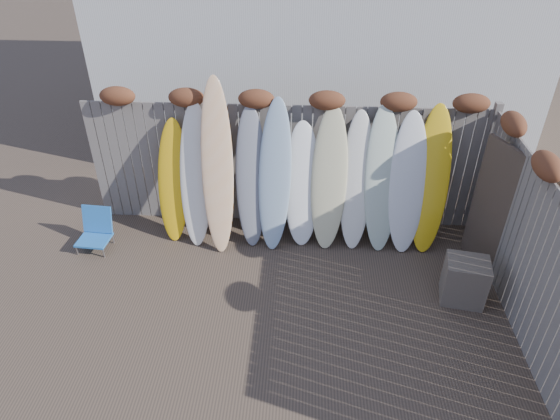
# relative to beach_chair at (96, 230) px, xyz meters

# --- Properties ---
(ground) EXTENTS (80.00, 80.00, 0.00)m
(ground) POSITION_rel_beach_chair_xyz_m (2.81, -1.57, -0.28)
(ground) COLOR #493A2D
(back_fence) EXTENTS (6.05, 0.28, 2.24)m
(back_fence) POSITION_rel_beach_chair_xyz_m (2.87, 0.82, 0.90)
(back_fence) COLOR slate
(back_fence) RESTS_ON ground
(right_fence) EXTENTS (0.28, 4.40, 2.24)m
(right_fence) POSITION_rel_beach_chair_xyz_m (5.81, -1.32, 0.86)
(right_fence) COLOR slate
(right_fence) RESTS_ON ground
(beach_chair) EXTENTS (0.49, 0.52, 0.61)m
(beach_chair) POSITION_rel_beach_chair_xyz_m (0.00, 0.00, 0.00)
(beach_chair) COLOR #246AB6
(beach_chair) RESTS_ON ground
(wooden_crate) EXTENTS (0.61, 0.54, 0.63)m
(wooden_crate) POSITION_rel_beach_chair_xyz_m (5.27, -0.88, 0.03)
(wooden_crate) COLOR #51433D
(wooden_crate) RESTS_ON ground
(lattice_panel) EXTENTS (0.53, 1.20, 1.91)m
(lattice_panel) POSITION_rel_beach_chair_xyz_m (5.81, -0.35, 0.67)
(lattice_panel) COLOR brown
(lattice_panel) RESTS_ON ground
(surfboard_0) EXTENTS (0.53, 0.69, 1.83)m
(surfboard_0) POSITION_rel_beach_chair_xyz_m (1.16, 0.43, 0.63)
(surfboard_0) COLOR yellow
(surfboard_0) RESTS_ON ground
(surfboard_1) EXTENTS (0.49, 0.75, 2.10)m
(surfboard_1) POSITION_rel_beach_chair_xyz_m (1.53, 0.37, 0.77)
(surfboard_1) COLOR white
(surfboard_1) RESTS_ON ground
(surfboard_2) EXTENTS (0.54, 0.91, 2.48)m
(surfboard_2) POSITION_rel_beach_chair_xyz_m (1.87, 0.30, 0.96)
(surfboard_2) COLOR #DBB370
(surfboard_2) RESTS_ON ground
(surfboard_3) EXTENTS (0.51, 0.76, 2.05)m
(surfboard_3) POSITION_rel_beach_chair_xyz_m (2.34, 0.41, 0.74)
(surfboard_3) COLOR slate
(surfboard_3) RESTS_ON ground
(surfboard_4) EXTENTS (0.55, 0.81, 2.18)m
(surfboard_4) POSITION_rel_beach_chair_xyz_m (2.70, 0.36, 0.81)
(surfboard_4) COLOR #98B3CC
(surfboard_4) RESTS_ON ground
(surfboard_5) EXTENTS (0.57, 0.68, 1.83)m
(surfboard_5) POSITION_rel_beach_chair_xyz_m (3.10, 0.43, 0.63)
(surfboard_5) COLOR white
(surfboard_5) RESTS_ON ground
(surfboard_6) EXTENTS (0.56, 0.76, 2.08)m
(surfboard_6) POSITION_rel_beach_chair_xyz_m (3.49, 0.41, 0.76)
(surfboard_6) COLOR beige
(surfboard_6) RESTS_ON ground
(surfboard_7) EXTENTS (0.49, 0.73, 2.01)m
(surfboard_7) POSITION_rel_beach_chair_xyz_m (3.89, 0.42, 0.72)
(surfboard_7) COLOR white
(surfboard_7) RESTS_ON ground
(surfboard_8) EXTENTS (0.56, 0.78, 2.11)m
(surfboard_8) POSITION_rel_beach_chair_xyz_m (4.25, 0.40, 0.77)
(surfboard_8) COLOR beige
(surfboard_8) RESTS_ON ground
(surfboard_9) EXTENTS (0.53, 0.72, 2.03)m
(surfboard_9) POSITION_rel_beach_chair_xyz_m (4.63, 0.37, 0.73)
(surfboard_9) COLOR white
(surfboard_9) RESTS_ON ground
(surfboard_10) EXTENTS (0.57, 0.78, 2.13)m
(surfboard_10) POSITION_rel_beach_chair_xyz_m (4.96, 0.40, 0.78)
(surfboard_10) COLOR yellow
(surfboard_10) RESTS_ON ground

